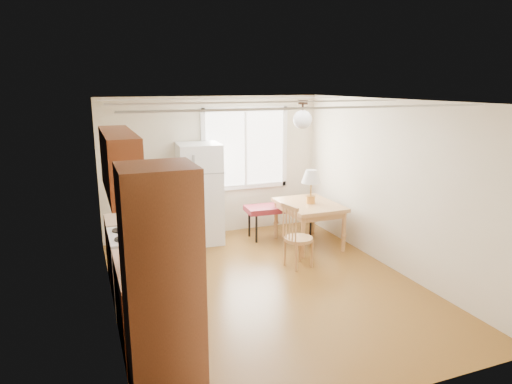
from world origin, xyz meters
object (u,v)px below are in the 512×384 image
dining_table (309,209)px  bench (280,208)px  chair (294,232)px  refrigerator (200,193)px

dining_table → bench: bearing=113.9°
bench → chair: (-0.42, -1.42, 0.04)m
refrigerator → bench: bearing=-5.6°
dining_table → chair: (-0.69, -0.83, -0.08)m
bench → chair: bearing=-103.5°
dining_table → refrigerator: bearing=153.1°
refrigerator → dining_table: 1.89m
refrigerator → bench: refrigerator is taller
chair → dining_table: bearing=39.7°
refrigerator → chair: (0.99, -1.67, -0.31)m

